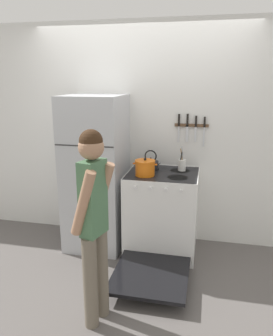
% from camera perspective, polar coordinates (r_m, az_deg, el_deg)
% --- Properties ---
extents(ground_plane, '(14.00, 14.00, 0.00)m').
position_cam_1_polar(ground_plane, '(4.27, 0.93, -11.36)').
color(ground_plane, '#5B5654').
extents(wall_back, '(10.00, 0.06, 2.55)m').
position_cam_1_polar(wall_back, '(3.90, 1.09, 5.83)').
color(wall_back, silver).
rests_on(wall_back, ground_plane).
extents(refrigerator, '(0.64, 0.70, 1.75)m').
position_cam_1_polar(refrigerator, '(3.76, -7.06, -0.90)').
color(refrigerator, '#B7BABF').
rests_on(refrigerator, ground_plane).
extents(stove_range, '(0.77, 1.42, 0.93)m').
position_cam_1_polar(stove_range, '(3.69, 4.38, -7.97)').
color(stove_range, white).
rests_on(stove_range, ground_plane).
extents(dutch_oven_pot, '(0.26, 0.22, 0.19)m').
position_cam_1_polar(dutch_oven_pot, '(3.45, 1.49, 0.04)').
color(dutch_oven_pot, orange).
rests_on(dutch_oven_pot, stove_range).
extents(tea_kettle, '(0.22, 0.18, 0.22)m').
position_cam_1_polar(tea_kettle, '(3.71, 2.49, 0.79)').
color(tea_kettle, black).
rests_on(tea_kettle, stove_range).
extents(utensil_jar, '(0.09, 0.09, 0.28)m').
position_cam_1_polar(utensil_jar, '(3.67, 7.92, 0.60)').
color(utensil_jar, silver).
rests_on(utensil_jar, stove_range).
extents(person, '(0.31, 0.37, 1.58)m').
position_cam_1_polar(person, '(2.52, -7.45, -8.70)').
color(person, '#6B6051').
rests_on(person, ground_plane).
extents(wall_knife_strip, '(0.38, 0.03, 0.36)m').
position_cam_1_polar(wall_knife_strip, '(3.76, 9.51, 7.44)').
color(wall_knife_strip, brown).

